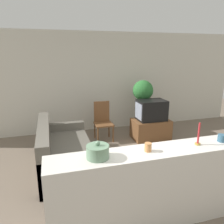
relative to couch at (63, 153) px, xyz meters
The scene contains 13 objects.
ground_plane 1.73m from the couch, 57.06° to the right, with size 14.00×14.00×0.00m, color #756656.
wall_back 2.44m from the couch, 65.12° to the left, with size 9.00×0.06×2.70m.
couch is the anchor object (origin of this frame).
tv_stand 2.42m from the couch, 21.20° to the left, with size 0.93×0.59×0.50m.
television 2.46m from the couch, 21.25° to the left, with size 0.71×0.48×0.51m.
wooden_chair 1.60m from the couch, 47.60° to the left, with size 0.44×0.44×0.97m.
plant_stand 2.56m from the couch, 30.71° to the left, with size 0.13×0.13×0.81m.
potted_plant 2.70m from the couch, 30.71° to the left, with size 0.54×0.54×0.65m.
foreground_counter 1.99m from the couch, 62.13° to the right, with size 2.47×0.44×1.00m.
decorative_bowl 1.94m from the couch, 80.38° to the right, with size 0.26×0.26×0.21m.
candle_jar 2.12m from the couch, 62.59° to the right, with size 0.09×0.09×0.10m.
candlestick 2.51m from the couch, 47.55° to the right, with size 0.07×0.07×0.29m.
coffee_tin 2.75m from the couch, 41.61° to the right, with size 0.10×0.10×0.10m.
Camera 1 is at (-1.10, -2.50, 2.14)m, focal length 35.00 mm.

